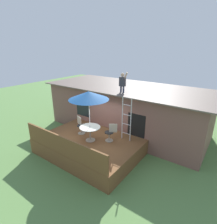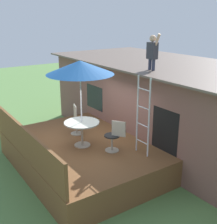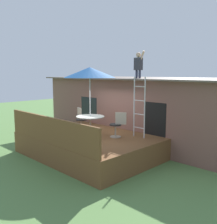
{
  "view_description": "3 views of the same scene",
  "coord_description": "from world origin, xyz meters",
  "views": [
    {
      "loc": [
        5.63,
        -6.2,
        5.31
      ],
      "look_at": [
        0.47,
        0.95,
        2.08
      ],
      "focal_mm": 29.01,
      "sensor_mm": 36.0,
      "label": 1
    },
    {
      "loc": [
        7.31,
        -4.1,
        4.52
      ],
      "look_at": [
        0.46,
        0.58,
        1.81
      ],
      "focal_mm": 47.71,
      "sensor_mm": 36.0,
      "label": 2
    },
    {
      "loc": [
        7.35,
        -6.4,
        3.14
      ],
      "look_at": [
        0.21,
        0.73,
        1.62
      ],
      "focal_mm": 41.82,
      "sensor_mm": 36.0,
      "label": 3
    }
  ],
  "objects": [
    {
      "name": "patio_umbrella",
      "position": [
        0.13,
        -0.14,
        3.15
      ],
      "size": [
        1.9,
        1.9,
        2.54
      ],
      "color": "silver",
      "rests_on": "deck"
    },
    {
      "name": "person_figure",
      "position": [
        0.56,
        2.12,
        3.52
      ],
      "size": [
        0.47,
        0.2,
        1.11
      ],
      "color": "#33384C",
      "rests_on": "house"
    },
    {
      "name": "deck",
      "position": [
        0.0,
        0.0,
        0.4
      ],
      "size": [
        5.03,
        3.74,
        0.8
      ],
      "primitive_type": "cube",
      "color": "brown",
      "rests_on": "ground"
    },
    {
      "name": "step_ladder",
      "position": [
        1.54,
        0.98,
        1.9
      ],
      "size": [
        0.52,
        0.04,
        2.2
      ],
      "color": "silver",
      "rests_on": "deck"
    },
    {
      "name": "patio_chair_left",
      "position": [
        -0.85,
        0.19,
        1.26
      ],
      "size": [
        0.61,
        0.44,
        0.92
      ],
      "rotation": [
        0.0,
        0.0,
        -0.33
      ],
      "color": "#A59E8C",
      "rests_on": "deck"
    },
    {
      "name": "patio_table",
      "position": [
        0.13,
        -0.14,
        1.39
      ],
      "size": [
        1.04,
        1.04,
        0.74
      ],
      "color": "#A59E8C",
      "rests_on": "deck"
    },
    {
      "name": "house",
      "position": [
        0.0,
        3.6,
        1.46
      ],
      "size": [
        10.5,
        4.5,
        2.91
      ],
      "color": "brown",
      "rests_on": "ground"
    },
    {
      "name": "deck_railing",
      "position": [
        0.0,
        -1.82,
        1.25
      ],
      "size": [
        4.93,
        0.08,
        0.9
      ],
      "primitive_type": "cube",
      "color": "brown",
      "rests_on": "deck"
    },
    {
      "name": "ground_plane",
      "position": [
        0.0,
        0.0,
        0.0
      ],
      "size": [
        40.0,
        40.0,
        0.0
      ],
      "primitive_type": "plane",
      "color": "#567F42"
    },
    {
      "name": "patio_chair_right",
      "position": [
        0.98,
        0.43,
        1.26
      ],
      "size": [
        0.56,
        0.46,
        0.92
      ],
      "rotation": [
        0.0,
        0.0,
        -2.55
      ],
      "color": "#A59E8C",
      "rests_on": "deck"
    }
  ]
}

